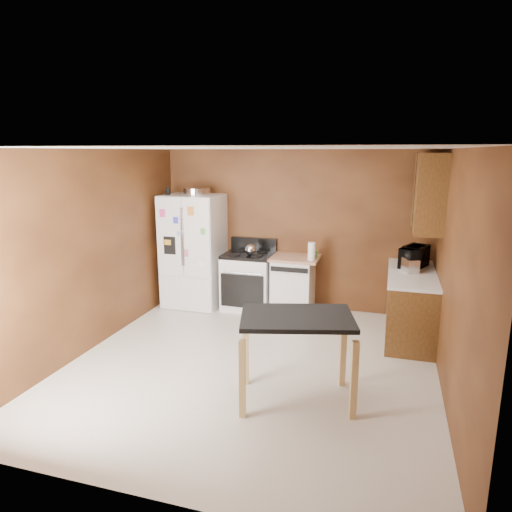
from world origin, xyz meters
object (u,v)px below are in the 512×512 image
at_px(pen_cup, 168,191).
at_px(paper_towel, 312,251).
at_px(roasting_pan, 197,191).
at_px(toaster, 410,265).
at_px(refrigerator, 194,251).
at_px(gas_range, 249,280).
at_px(dishwasher, 293,284).
at_px(microwave, 414,258).
at_px(kettle, 250,250).
at_px(island, 297,330).
at_px(green_canister, 314,254).

xyz_separation_m(pen_cup, paper_towel, (2.30, 0.02, -0.83)).
relative_size(roasting_pan, toaster, 1.70).
relative_size(roasting_pan, refrigerator, 0.23).
relative_size(gas_range, dishwasher, 1.24).
xyz_separation_m(refrigerator, dishwasher, (1.63, 0.09, -0.45)).
xyz_separation_m(microwave, refrigerator, (-3.37, 0.10, -0.13)).
bearing_deg(toaster, kettle, 149.59).
bearing_deg(toaster, paper_towel, 143.70).
bearing_deg(roasting_pan, paper_towel, -2.72).
bearing_deg(kettle, roasting_pan, 173.92).
distance_m(roasting_pan, microwave, 3.41).
bearing_deg(roasting_pan, kettle, -6.08).
xyz_separation_m(roasting_pan, dishwasher, (1.57, 0.04, -1.40)).
distance_m(kettle, microwave, 2.39).
relative_size(microwave, island, 0.39).
height_order(green_canister, island, green_canister).
xyz_separation_m(microwave, gas_range, (-2.46, 0.16, -0.57)).
relative_size(pen_cup, kettle, 0.60).
height_order(paper_towel, gas_range, paper_towel).
bearing_deg(gas_range, pen_cup, -174.42).
xyz_separation_m(roasting_pan, toaster, (3.25, -0.44, -0.86)).
relative_size(paper_towel, dishwasher, 0.29).
distance_m(green_canister, microwave, 1.46).
distance_m(toaster, island, 2.37).
height_order(kettle, gas_range, gas_range).
bearing_deg(gas_range, roasting_pan, -179.17).
height_order(roasting_pan, dishwasher, roasting_pan).
bearing_deg(kettle, pen_cup, -179.33).
height_order(microwave, dishwasher, microwave).
bearing_deg(microwave, kettle, 113.38).
distance_m(green_canister, dishwasher, 0.58).
height_order(pen_cup, dishwasher, pen_cup).
distance_m(paper_towel, island, 2.46).
bearing_deg(island, dishwasher, 102.69).
height_order(paper_towel, refrigerator, refrigerator).
bearing_deg(microwave, paper_towel, 112.20).
bearing_deg(microwave, gas_range, 110.86).
bearing_deg(gas_range, green_canister, 4.83).
xyz_separation_m(pen_cup, refrigerator, (0.38, 0.06, -0.95)).
relative_size(kettle, dishwasher, 0.20).
relative_size(toaster, dishwasher, 0.28).
height_order(roasting_pan, kettle, roasting_pan).
bearing_deg(refrigerator, dishwasher, 2.99).
relative_size(green_canister, island, 0.09).
bearing_deg(green_canister, roasting_pan, -176.97).
xyz_separation_m(pen_cup, toaster, (3.69, -0.33, -0.86)).
xyz_separation_m(pen_cup, island, (2.58, -2.41, -1.10)).
bearing_deg(microwave, dishwasher, 108.50).
bearing_deg(kettle, toaster, -8.36).
bearing_deg(refrigerator, gas_range, 3.81).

